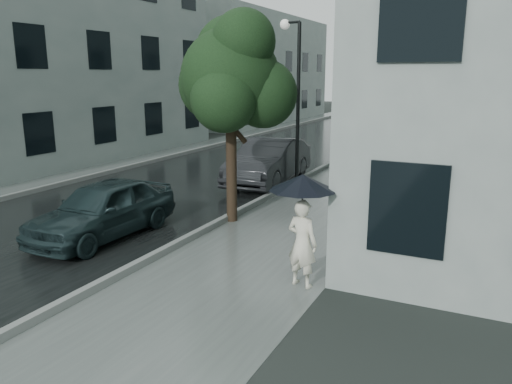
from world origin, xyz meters
The scene contains 14 objects.
ground centered at (0.00, 0.00, 0.00)m, with size 120.00×120.00×0.00m, color black.
sidewalk centered at (0.25, 12.00, 0.00)m, with size 3.50×60.00×0.01m, color slate.
kerb_near centered at (-1.57, 12.00, 0.07)m, with size 0.15×60.00×0.15m, color slate.
asphalt_road centered at (-5.08, 12.00, 0.00)m, with size 6.85×60.00×0.00m, color black.
kerb_far centered at (-8.57, 12.00, 0.07)m, with size 0.15×60.00×0.15m, color slate.
sidewalk_far centered at (-9.50, 12.00, 0.00)m, with size 1.70×60.00×0.01m, color #4C5451.
building_far_a centered at (-13.77, 8.00, 4.75)m, with size 7.02×20.00×9.50m.
building_far_b centered at (-13.77, 30.00, 4.00)m, with size 7.02×18.00×8.00m.
pedestrian centered at (1.58, 1.41, 0.80)m, with size 0.57×0.38×1.58m, color silver.
umbrella centered at (1.56, 1.42, 1.88)m, with size 1.54×1.54×1.14m.
street_tree centered at (-1.45, 4.52, 3.61)m, with size 3.14×2.85×5.15m.
lamp_post centered at (-1.60, 9.03, 3.07)m, with size 0.84×0.40×5.38m.
car_near centered at (-3.50, 2.02, 0.67)m, with size 1.56×3.88×1.32m, color #1B2C2E.
car_far centered at (-2.46, 8.97, 0.77)m, with size 1.61×4.62×1.52m, color #232528.
Camera 1 is at (4.44, -6.39, 3.69)m, focal length 35.00 mm.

